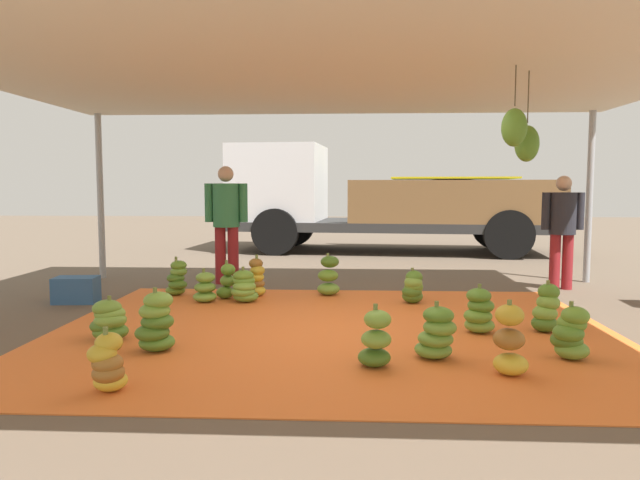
# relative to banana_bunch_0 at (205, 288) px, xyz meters

# --- Properties ---
(ground_plane) EXTENTS (40.00, 40.00, 0.00)m
(ground_plane) POSITION_rel_banana_bunch_0_xyz_m (1.66, 1.62, -0.19)
(ground_plane) COLOR brown
(tarp_orange) EXTENTS (5.68, 4.65, 0.01)m
(tarp_orange) POSITION_rel_banana_bunch_0_xyz_m (1.66, -1.38, -0.18)
(tarp_orange) COLOR orange
(tarp_orange) RESTS_ON ground
(tent_canopy) EXTENTS (8.00, 7.00, 2.66)m
(tent_canopy) POSITION_rel_banana_bunch_0_xyz_m (1.68, -1.47, 2.40)
(tent_canopy) COLOR #9EA0A5
(tent_canopy) RESTS_ON ground
(banana_bunch_0) EXTENTS (0.37, 0.37, 0.43)m
(banana_bunch_0) POSITION_rel_banana_bunch_0_xyz_m (0.00, 0.00, 0.00)
(banana_bunch_0) COLOR #75A83D
(banana_bunch_0) RESTS_ON tarp_orange
(banana_bunch_1) EXTENTS (0.32, 0.33, 0.50)m
(banana_bunch_1) POSITION_rel_banana_bunch_0_xyz_m (0.22, 0.26, 0.04)
(banana_bunch_1) COLOR #60932D
(banana_bunch_1) RESTS_ON tarp_orange
(banana_bunch_2) EXTENTS (0.49, 0.47, 0.42)m
(banana_bunch_2) POSITION_rel_banana_bunch_0_xyz_m (-0.46, -1.87, 0.01)
(banana_bunch_2) COLOR #518428
(banana_bunch_2) RESTS_ON tarp_orange
(banana_bunch_3) EXTENTS (0.36, 0.36, 0.59)m
(banana_bunch_3) POSITION_rel_banana_bunch_0_xyz_m (3.07, -2.73, 0.08)
(banana_bunch_3) COLOR gold
(banana_bunch_3) RESTS_ON tarp_orange
(banana_bunch_4) EXTENTS (0.45, 0.46, 0.45)m
(banana_bunch_4) POSITION_rel_banana_bunch_0_xyz_m (0.49, 0.04, 0.01)
(banana_bunch_4) COLOR #6B9E38
(banana_bunch_4) RESTS_ON tarp_orange
(banana_bunch_5) EXTENTS (0.47, 0.46, 0.57)m
(banana_bunch_5) POSITION_rel_banana_bunch_0_xyz_m (0.11, -2.22, 0.07)
(banana_bunch_5) COLOR #518428
(banana_bunch_5) RESTS_ON tarp_orange
(banana_bunch_6) EXTENTS (0.40, 0.38, 0.50)m
(banana_bunch_6) POSITION_rel_banana_bunch_0_xyz_m (3.12, -1.42, 0.03)
(banana_bunch_6) COLOR #75A83D
(banana_bunch_6) RESTS_ON tarp_orange
(banana_bunch_7) EXTENTS (0.40, 0.40, 0.49)m
(banana_bunch_7) POSITION_rel_banana_bunch_0_xyz_m (2.56, -2.33, 0.03)
(banana_bunch_7) COLOR #6B9E38
(banana_bunch_7) RESTS_ON tarp_orange
(banana_bunch_8) EXTENTS (0.34, 0.36, 0.45)m
(banana_bunch_8) POSITION_rel_banana_bunch_0_xyz_m (2.62, 0.06, 0.02)
(banana_bunch_8) COLOR #477523
(banana_bunch_8) RESTS_ON tarp_orange
(banana_bunch_9) EXTENTS (0.40, 0.39, 0.49)m
(banana_bunch_9) POSITION_rel_banana_bunch_0_xyz_m (3.70, -2.28, 0.04)
(banana_bunch_9) COLOR #6B9E38
(banana_bunch_9) RESTS_ON tarp_orange
(banana_bunch_10) EXTENTS (0.31, 0.33, 0.55)m
(banana_bunch_10) POSITION_rel_banana_bunch_0_xyz_m (0.58, 0.47, 0.06)
(banana_bunch_10) COLOR gold
(banana_bunch_10) RESTS_ON tarp_orange
(banana_bunch_11) EXTENTS (0.35, 0.38, 0.52)m
(banana_bunch_11) POSITION_rel_banana_bunch_0_xyz_m (2.04, -2.61, 0.04)
(banana_bunch_11) COLOR #477523
(banana_bunch_11) RESTS_ON tarp_orange
(banana_bunch_12) EXTENTS (0.33, 0.33, 0.52)m
(banana_bunch_12) POSITION_rel_banana_bunch_0_xyz_m (3.80, -1.33, 0.05)
(banana_bunch_12) COLOR #477523
(banana_bunch_12) RESTS_ON tarp_orange
(banana_bunch_13) EXTENTS (0.35, 0.36, 0.52)m
(banana_bunch_13) POSITION_rel_banana_bunch_0_xyz_m (-0.49, 0.44, 0.04)
(banana_bunch_13) COLOR #60932D
(banana_bunch_13) RESTS_ON tarp_orange
(banana_bunch_14) EXTENTS (0.42, 0.43, 0.56)m
(banana_bunch_14) POSITION_rel_banana_bunch_0_xyz_m (1.54, 0.60, 0.06)
(banana_bunch_14) COLOR #6B9E38
(banana_bunch_14) RESTS_ON tarp_orange
(banana_bunch_15) EXTENTS (0.32, 0.33, 0.47)m
(banana_bunch_15) POSITION_rel_banana_bunch_0_xyz_m (0.11, -3.27, 0.02)
(banana_bunch_15) COLOR gold
(banana_bunch_15) RESTS_ON tarp_orange
(cargo_truck_main) EXTENTS (7.28, 2.93, 2.40)m
(cargo_truck_main) POSITION_rel_banana_bunch_0_xyz_m (2.35, 6.08, 0.99)
(cargo_truck_main) COLOR #2D2D2D
(cargo_truck_main) RESTS_ON ground
(worker_0) EXTENTS (0.59, 0.36, 1.62)m
(worker_0) POSITION_rel_banana_bunch_0_xyz_m (4.84, 1.26, 0.76)
(worker_0) COLOR maroon
(worker_0) RESTS_ON ground
(worker_1) EXTENTS (0.65, 0.40, 1.77)m
(worker_1) POSITION_rel_banana_bunch_0_xyz_m (-0.03, 1.48, 0.85)
(worker_1) COLOR maroon
(worker_1) RESTS_ON ground
(crate_0) EXTENTS (0.55, 0.40, 0.33)m
(crate_0) POSITION_rel_banana_bunch_0_xyz_m (-1.63, -0.07, -0.02)
(crate_0) COLOR #335B8E
(crate_0) RESTS_ON ground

